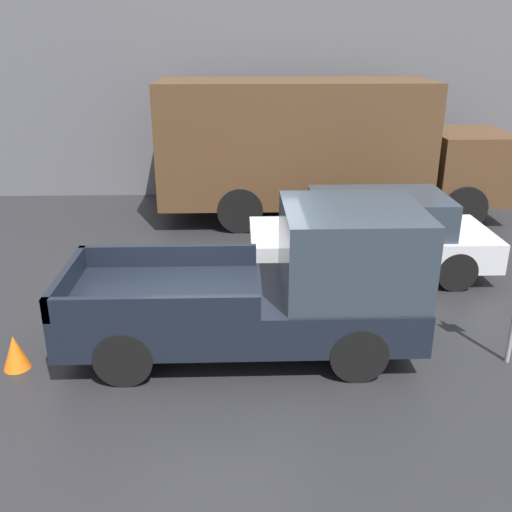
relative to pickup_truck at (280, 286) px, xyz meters
The scene contains 6 objects.
ground_plane 1.36m from the pickup_truck, 162.27° to the left, with size 60.00×60.00×0.00m, color #232326.
building_wall 9.18m from the pickup_truck, 95.46° to the left, with size 28.00×0.15×5.33m.
pickup_truck is the anchor object (origin of this frame).
car 3.48m from the pickup_truck, 54.54° to the left, with size 4.67×1.93×1.60m.
delivery_truck 6.74m from the pickup_truck, 77.88° to the left, with size 8.64×2.45×3.44m.
traffic_cone 3.89m from the pickup_truck, behind, with size 0.38×0.38×0.51m.
Camera 1 is at (0.26, -7.86, 4.46)m, focal length 40.00 mm.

